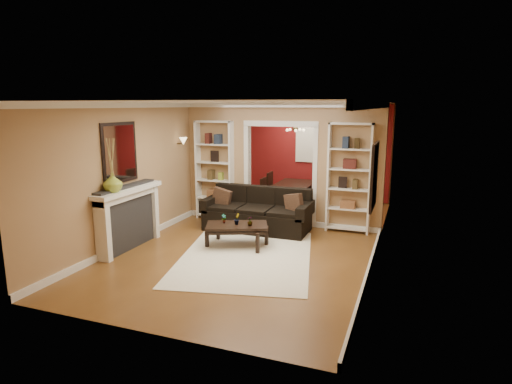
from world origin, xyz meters
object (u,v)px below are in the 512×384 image
at_px(bookshelf_left, 215,171).
at_px(fireplace, 130,218).
at_px(sofa, 257,210).
at_px(bookshelf_right, 349,178).
at_px(dining_table, 294,195).
at_px(coffee_table, 237,235).

xyz_separation_m(bookshelf_left, fireplace, (-0.54, -2.53, -0.57)).
bearing_deg(sofa, fireplace, -132.76).
xyz_separation_m(bookshelf_left, bookshelf_right, (3.10, 0.00, 0.00)).
bearing_deg(dining_table, bookshelf_right, -137.43).
height_order(sofa, fireplace, fireplace).
bearing_deg(fireplace, coffee_table, 23.71).
xyz_separation_m(sofa, dining_table, (0.16, 2.40, -0.15)).
distance_m(coffee_table, fireplace, 2.02).
distance_m(bookshelf_left, dining_table, 2.47).
distance_m(bookshelf_left, bookshelf_right, 3.10).
bearing_deg(coffee_table, sofa, 68.66).
xyz_separation_m(coffee_table, bookshelf_left, (-1.28, 1.73, 0.93)).
height_order(coffee_table, bookshelf_right, bookshelf_right).
height_order(bookshelf_right, fireplace, bookshelf_right).
xyz_separation_m(sofa, bookshelf_right, (1.84, 0.58, 0.70)).
xyz_separation_m(coffee_table, bookshelf_right, (1.82, 1.73, 0.93)).
distance_m(sofa, coffee_table, 1.18).
relative_size(bookshelf_right, dining_table, 1.35).
bearing_deg(bookshelf_left, dining_table, 52.01).
bearing_deg(fireplace, bookshelf_right, 34.80).
xyz_separation_m(bookshelf_left, dining_table, (1.42, 1.82, -0.85)).
xyz_separation_m(sofa, fireplace, (-1.80, -1.95, 0.13)).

